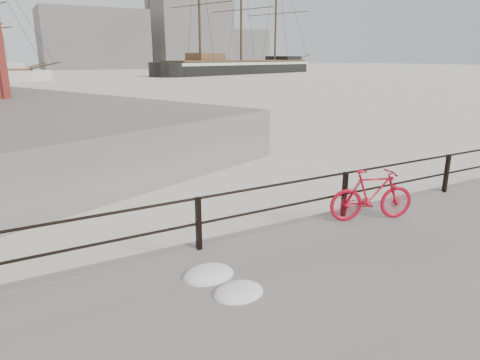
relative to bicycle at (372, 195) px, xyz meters
name	(u,v)px	position (x,y,z in m)	size (l,w,h in m)	color
ground	(437,203)	(3.16, 0.62, -0.91)	(400.00, 400.00, 0.00)	white
guardrail	(446,173)	(3.16, 0.47, -0.06)	(28.00, 0.10, 1.00)	black
bicycle	(372,195)	(0.00, 0.00, 0.00)	(1.86, 0.28, 1.12)	#B80C21
barque_black	(241,74)	(43.69, 82.27, -0.91)	(56.03, 18.34, 31.98)	black
industrial_west	(94,40)	(23.16, 140.62, 8.09)	(32.00, 18.00, 18.00)	gray
industrial_mid	(189,33)	(58.16, 145.62, 11.09)	(26.00, 20.00, 24.00)	gray
industrial_east	(238,48)	(81.16, 150.62, 6.09)	(20.00, 16.00, 14.00)	gray
smokestack	(149,3)	(45.16, 150.62, 21.09)	(2.80, 2.80, 44.00)	gray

